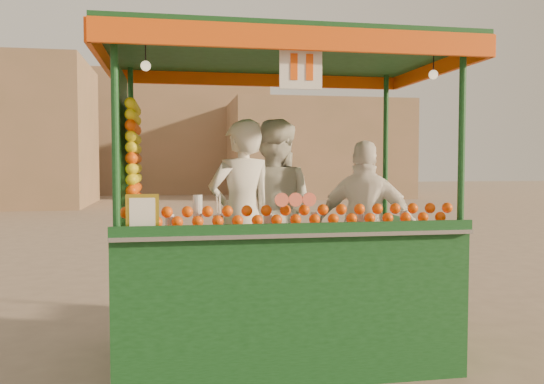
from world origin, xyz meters
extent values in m
plane|color=#736252|center=(0.00, 0.00, 0.00)|extent=(90.00, 90.00, 0.00)
cube|color=#936E53|center=(7.00, 24.00, 2.50)|extent=(9.00, 6.00, 5.00)
cube|color=#936E53|center=(-2.00, 30.00, 3.50)|extent=(14.00, 7.00, 7.00)
cube|color=#103C15|center=(0.40, 0.21, 0.17)|extent=(2.88, 1.77, 0.33)
cylinder|color=black|center=(-0.59, 0.21, 0.20)|extent=(0.40, 0.11, 0.40)
cylinder|color=black|center=(1.40, 0.21, 0.20)|extent=(0.40, 0.11, 0.40)
cube|color=#103C15|center=(0.40, -0.51, 0.78)|extent=(2.88, 0.33, 0.89)
cube|color=#103C15|center=(-0.87, 0.32, 0.78)|extent=(0.33, 1.44, 0.89)
cube|color=#103C15|center=(1.68, 0.32, 0.78)|extent=(0.33, 1.44, 0.89)
cube|color=#B2B2B7|center=(0.40, -0.48, 1.24)|extent=(2.88, 0.51, 0.03)
cylinder|color=#103C15|center=(-0.98, -0.62, 1.99)|extent=(0.06, 0.06, 1.55)
cylinder|color=#103C15|center=(1.79, -0.62, 1.99)|extent=(0.06, 0.06, 1.55)
cylinder|color=#103C15|center=(-0.98, 1.04, 1.99)|extent=(0.06, 0.06, 1.55)
cylinder|color=#103C15|center=(1.79, 1.04, 1.99)|extent=(0.06, 0.06, 1.55)
cube|color=#103C15|center=(0.40, 0.21, 2.81)|extent=(3.10, 1.99, 0.09)
cube|color=#EE510D|center=(0.40, -0.79, 2.73)|extent=(3.10, 0.04, 0.18)
cube|color=#EE510D|center=(0.40, 1.21, 2.73)|extent=(3.10, 0.04, 0.18)
cube|color=#EE510D|center=(-1.15, 0.21, 2.73)|extent=(0.04, 1.99, 0.18)
cube|color=#EE510D|center=(1.95, 0.21, 2.73)|extent=(0.04, 1.99, 0.18)
cylinder|color=#F8654B|center=(0.38, -0.62, 1.51)|extent=(0.11, 0.03, 0.11)
cube|color=gold|center=(-0.79, -0.62, 1.41)|extent=(0.24, 0.02, 0.31)
cube|color=white|center=(0.40, -0.70, 2.53)|extent=(0.33, 0.02, 0.33)
sphere|color=#FFE5B2|center=(-0.76, -0.54, 2.53)|extent=(0.08, 0.08, 0.08)
sphere|color=#FFE5B2|center=(1.57, -0.54, 2.53)|extent=(0.08, 0.08, 0.08)
imported|color=white|center=(0.09, 0.45, 1.27)|extent=(0.79, 0.64, 1.88)
imported|color=silver|center=(0.45, 0.79, 1.29)|extent=(1.15, 1.07, 1.91)
imported|color=white|center=(1.30, 0.30, 1.17)|extent=(1.07, 0.81, 1.68)
camera|label=1|loc=(-0.58, -4.88, 1.80)|focal=36.77mm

